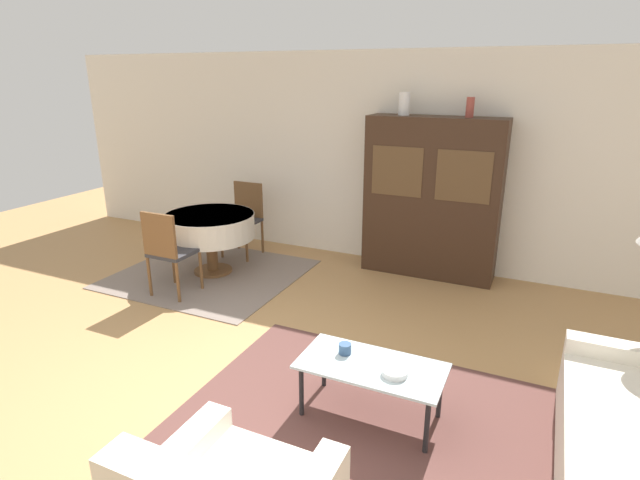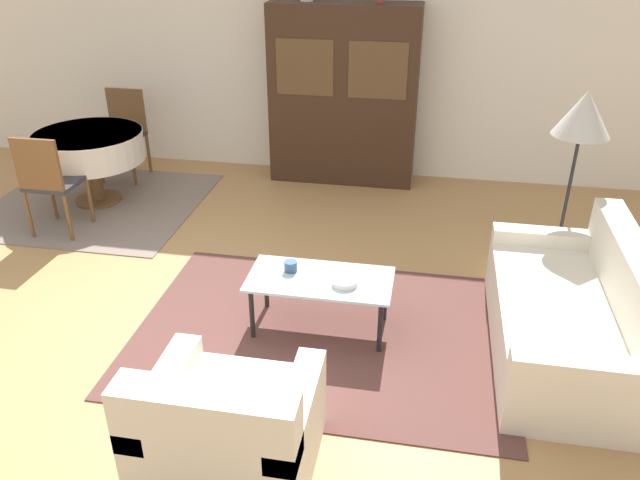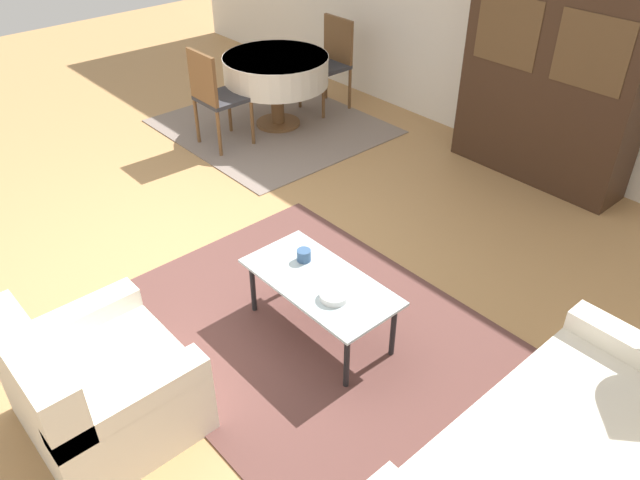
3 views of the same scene
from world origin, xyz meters
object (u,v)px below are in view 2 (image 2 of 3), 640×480
coffee_table (320,284)px  bowl (345,282)px  couch (574,319)px  floor_lamp (583,119)px  dining_chair_near (48,179)px  dining_table (90,147)px  armchair (228,431)px  dining_chair_far (124,128)px  cup (291,266)px  display_cabinet (343,96)px

coffee_table → bowl: (0.19, -0.05, 0.07)m
couch → coffee_table: couch is taller
coffee_table → floor_lamp: floor_lamp is taller
couch → dining_chair_near: 4.66m
dining_table → dining_chair_near: bearing=-90.0°
floor_lamp → armchair: bearing=-128.5°
coffee_table → dining_chair_far: dining_chair_far is taller
couch → cup: (-2.00, 0.04, 0.18)m
coffee_table → display_cabinet: bearing=95.5°
couch → cup: couch is taller
cup → dining_chair_near: bearing=158.4°
dining_table → coffee_table: bearing=-33.6°
armchair → cup: size_ratio=9.66×
cup → couch: bearing=-1.1°
floor_lamp → cup: 2.52m
couch → dining_table: bearing=68.2°
couch → bowl: couch is taller
armchair → dining_chair_far: dining_chair_far is taller
coffee_table → dining_table: (-2.76, 1.84, 0.22)m
floor_lamp → bowl: floor_lamp is taller
couch → coffee_table: (-1.77, -0.03, 0.10)m
couch → dining_chair_far: bearing=60.3°
display_cabinet → dining_table: size_ratio=1.76×
dining_chair_near → coffee_table: bearing=-21.0°
coffee_table → bowl: bowl is taller
dining_chair_far → floor_lamp: size_ratio=0.63×
dining_chair_near → armchair: bearing=-44.5°
dining_chair_near → dining_chair_far: 1.55m
dining_chair_far → bowl: (2.95, -2.66, -0.11)m
couch → dining_chair_near: dining_chair_near is taller
armchair → bowl: size_ratio=5.10×
floor_lamp → bowl: bearing=-142.7°
dining_chair_near → bowl: size_ratio=5.54×
armchair → coffee_table: size_ratio=0.87×
armchair → coffee_table: 1.44m
armchair → display_cabinet: bearing=90.5°
couch → floor_lamp: floor_lamp is taller
armchair → dining_table: armchair is taller
couch → display_cabinet: display_cabinet is taller
display_cabinet → floor_lamp: size_ratio=1.23×
display_cabinet → floor_lamp: bearing=-39.6°
couch → armchair: (-2.01, -1.44, 0.00)m
armchair → dining_chair_near: (-2.52, 2.48, 0.27)m
armchair → floor_lamp: 3.51m
coffee_table → floor_lamp: size_ratio=0.66×
coffee_table → dining_chair_near: dining_chair_near is taller
dining_chair_far → display_cabinet: bearing=-171.8°
coffee_table → display_cabinet: display_cabinet is taller
armchair → bowl: bearing=72.5°
cup → dining_table: bearing=145.0°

